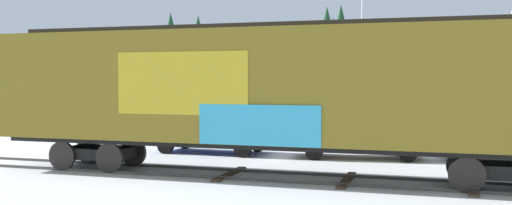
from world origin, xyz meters
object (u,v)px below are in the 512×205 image
parked_car_blue (211,131)px  parked_car_tan (358,133)px  freight_car (278,88)px  parked_car_silver (508,138)px  flagpole (363,29)px

parked_car_blue → parked_car_tan: size_ratio=0.98×
freight_car → parked_car_blue: (-3.71, 4.83, -1.75)m
freight_car → parked_car_tan: freight_car is taller
parked_car_tan → parked_car_silver: size_ratio=1.06×
parked_car_tan → parked_car_blue: bearing=179.8°
parked_car_silver → freight_car: bearing=-143.9°
freight_car → parked_car_silver: freight_car is taller
freight_car → parked_car_blue: freight_car is taller
freight_car → flagpole: flagpole is taller
freight_car → parked_car_tan: 5.46m
freight_car → parked_car_silver: (7.13, 5.19, -1.79)m
parked_car_tan → parked_car_silver: 5.16m
flagpole → parked_car_silver: flagpole is taller
parked_car_blue → parked_car_tan: (5.69, -0.02, 0.06)m
parked_car_blue → parked_car_silver: size_ratio=1.04×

